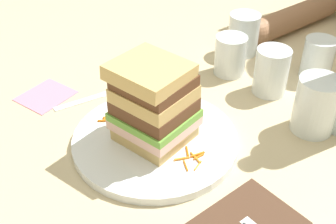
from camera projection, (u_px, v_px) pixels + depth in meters
ground_plane at (155, 144)px, 0.73m from camera, size 3.00×3.00×0.00m
main_plate at (154, 141)px, 0.73m from camera, size 0.28×0.28×0.01m
sandwich at (153, 104)px, 0.68m from camera, size 0.14×0.13×0.14m
carrot_shred_0 at (111, 116)px, 0.77m from camera, size 0.01×0.03×0.00m
carrot_shred_1 at (122, 109)px, 0.79m from camera, size 0.02×0.02×0.00m
carrot_shred_2 at (114, 119)px, 0.76m from camera, size 0.02×0.01×0.00m
carrot_shred_3 at (121, 114)px, 0.78m from camera, size 0.03×0.01×0.00m
carrot_shred_4 at (107, 116)px, 0.77m from camera, size 0.02×0.02×0.00m
carrot_shred_5 at (128, 115)px, 0.77m from camera, size 0.03×0.01×0.00m
carrot_shred_6 at (106, 121)px, 0.76m from camera, size 0.02×0.03×0.00m
carrot_shred_7 at (120, 116)px, 0.77m from camera, size 0.01×0.02×0.00m
carrot_shred_8 at (121, 121)px, 0.76m from camera, size 0.01×0.02×0.00m
carrot_shred_9 at (197, 154)px, 0.69m from camera, size 0.01×0.02×0.00m
carrot_shred_10 at (198, 165)px, 0.67m from camera, size 0.01×0.02×0.00m
carrot_shred_11 at (195, 158)px, 0.68m from camera, size 0.03×0.01×0.00m
carrot_shred_12 at (186, 166)px, 0.67m from camera, size 0.02×0.01×0.00m
carrot_shred_13 at (183, 158)px, 0.68m from camera, size 0.01×0.02×0.00m
carrot_shred_14 at (187, 151)px, 0.69m from camera, size 0.02×0.02×0.00m
carrot_shred_15 at (199, 157)px, 0.68m from camera, size 0.00×0.02×0.00m
knife at (100, 95)px, 0.85m from camera, size 0.04×0.20×0.00m
juice_glass at (315, 108)px, 0.74m from camera, size 0.07×0.07×0.10m
empty_tumbler_0 at (244, 34)px, 0.97m from camera, size 0.07×0.07×0.09m
empty_tumbler_1 at (318, 58)px, 0.88m from camera, size 0.06×0.06×0.08m
empty_tumbler_2 at (271, 71)px, 0.84m from camera, size 0.07×0.07×0.09m
empty_tumbler_3 at (230, 55)px, 0.90m from camera, size 0.07×0.07×0.08m
napkin_pink at (46, 96)px, 0.85m from camera, size 0.11×0.12×0.00m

